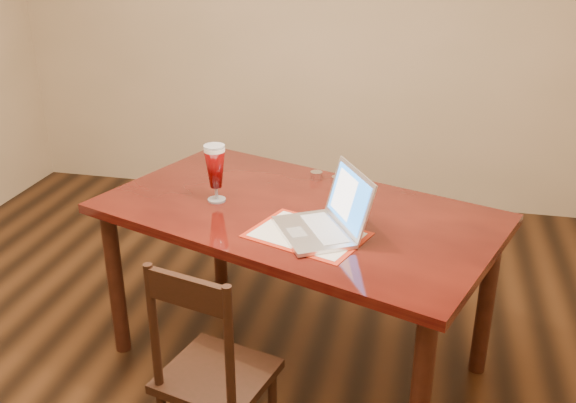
# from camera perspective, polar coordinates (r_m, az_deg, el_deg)

# --- Properties ---
(dining_table) EXTENTS (1.97, 1.51, 1.09)m
(dining_table) POSITION_cam_1_polar(r_m,az_deg,el_deg) (2.90, 0.70, -2.37)
(dining_table) COLOR #4E110A
(dining_table) RESTS_ON ground
(dining_chair) EXTENTS (0.47, 0.46, 0.92)m
(dining_chair) POSITION_cam_1_polar(r_m,az_deg,el_deg) (2.52, -6.77, -14.99)
(dining_chair) COLOR black
(dining_chair) RESTS_ON ground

